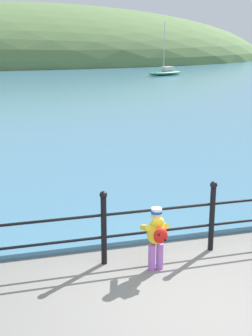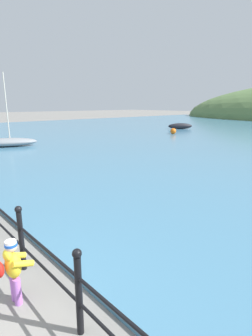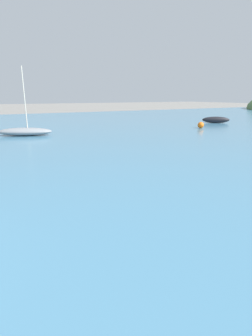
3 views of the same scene
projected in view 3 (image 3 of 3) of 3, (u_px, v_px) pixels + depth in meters
The scene contains 3 objects.
boat_far_right at pixel (25, 131), 18.99m from camera, with size 2.76×4.01×4.78m.
boat_twin_mast at pixel (216, 120), 27.75m from camera, with size 2.18×2.69×0.67m.
mooring_buoy at pixel (201, 125), 23.33m from camera, with size 0.55×0.55×0.55m, color orange.
Camera 3 is at (5.20, 3.20, 2.90)m, focal length 28.00 mm.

